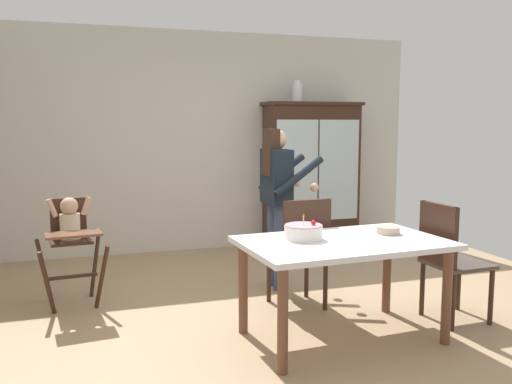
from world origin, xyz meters
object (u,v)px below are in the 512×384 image
Objects in this scene: ceramic_vase at (297,92)px; birthday_cake at (304,232)px; dining_table at (343,253)px; serving_bowl at (388,230)px; china_cabinet at (311,174)px; dining_chair_far_side at (302,246)px; adult_person at (277,188)px; high_chair_with_toddler at (70,231)px; dining_chair_right_end at (447,254)px.

ceramic_vase is 3.23m from birthday_cake.
serving_bowl is at bearing 13.99° from dining_table.
china_cabinet is 2.53m from dining_chair_far_side.
ceramic_vase is at bearing -30.38° from adult_person.
serving_bowl is (-0.60, -2.82, -0.16)m from china_cabinet.
dining_chair_right_end is (2.85, -1.35, -0.10)m from high_chair_with_toddler.
china_cabinet is at bearing -117.76° from dining_chair_far_side.
birthday_cake is at bearing 155.43° from dining_table.
china_cabinet reaches higher than dining_chair_right_end.
birthday_cake is at bearing -114.79° from china_cabinet.
dining_table is (-0.83, -2.93, -1.32)m from ceramic_vase.
ceramic_vase is (-0.21, 0.00, 1.04)m from china_cabinet.
china_cabinet is 1.92m from adult_person.
ceramic_vase is at bearing 82.08° from serving_bowl.
ceramic_vase is at bearing 23.26° from high_chair_with_toddler.
dining_chair_right_end is at bearing -5.57° from serving_bowl.
dining_table is at bearing 91.24° from dining_chair_far_side.
dining_table is at bearing -166.01° from serving_bowl.
high_chair_with_toddler is (-2.93, -1.52, -0.27)m from china_cabinet.
serving_bowl is at bearing 82.30° from dining_chair_right_end.
ceramic_vase is at bearing 0.29° from dining_chair_right_end.
dining_table is at bearing -109.45° from china_cabinet.
dining_table is 0.46m from serving_bowl.
serving_bowl is 0.19× the size of dining_chair_far_side.
serving_bowl reaches higher than dining_table.
dining_table is at bearing -105.75° from ceramic_vase.
serving_bowl is (0.70, -0.01, -0.03)m from birthday_cake.
high_chair_with_toddler is 5.28× the size of serving_bowl.
serving_bowl is 0.77m from dining_chair_far_side.
high_chair_with_toddler is at bearing 141.75° from birthday_cake.
china_cabinet reaches higher than high_chair_with_toddler.
adult_person is 0.77m from dining_chair_far_side.
birthday_cake reaches higher than serving_bowl.
birthday_cake is at bearing 166.39° from adult_person.
china_cabinet is 6.59× the size of birthday_cake.
adult_person is 1.01× the size of dining_table.
adult_person is 1.59× the size of dining_chair_far_side.
adult_person is (-0.85, -1.61, -1.00)m from ceramic_vase.
dining_chair_far_side is (-0.48, 0.56, -0.21)m from serving_bowl.
dining_chair_right_end reaches higher than birthday_cake.
china_cabinet is at bearing 77.98° from serving_bowl.
dining_chair_far_side is at bearing 130.15° from serving_bowl.
ceramic_vase reaches higher than adult_person.
birthday_cake is at bearing 84.93° from dining_chair_right_end.
ceramic_vase is 0.96× the size of birthday_cake.
adult_person is 1.24m from birthday_cake.
ceramic_vase is 0.18× the size of adult_person.
china_cabinet is at bearing -1.04° from ceramic_vase.
dining_chair_right_end is (0.12, -2.87, -1.41)m from ceramic_vase.
adult_person is 5.47× the size of birthday_cake.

